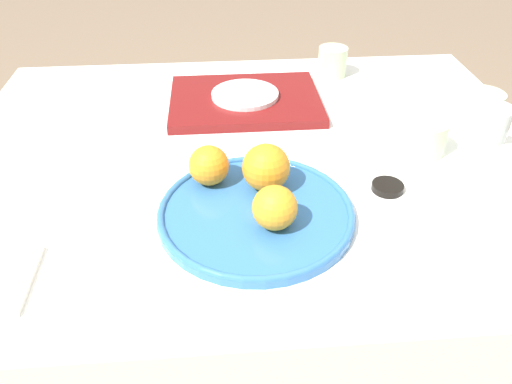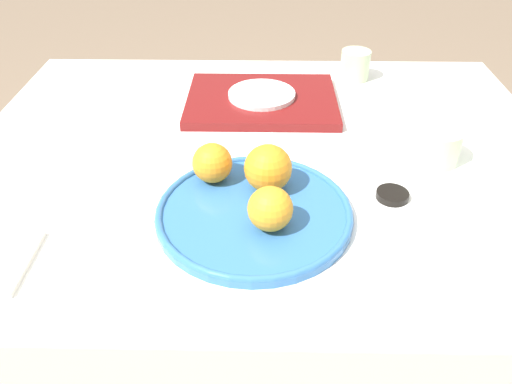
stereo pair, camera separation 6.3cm
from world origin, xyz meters
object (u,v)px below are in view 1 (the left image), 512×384
(orange_1, at_px, (266,168))
(side_plate, at_px, (245,95))
(serving_tray, at_px, (245,101))
(cup_1, at_px, (332,62))
(water_glass, at_px, (485,131))
(cup_2, at_px, (422,136))
(orange_0, at_px, (209,165))
(cup_3, at_px, (481,107))
(fruit_platter, at_px, (256,212))
(orange_2, at_px, (275,208))
(soy_dish, at_px, (388,187))

(orange_1, xyz_separation_m, side_plate, (-0.01, 0.34, -0.03))
(serving_tray, height_order, cup_1, cup_1)
(water_glass, xyz_separation_m, serving_tray, (-0.44, 0.25, -0.04))
(cup_1, height_order, cup_2, cup_1)
(orange_0, xyz_separation_m, cup_3, (0.58, 0.20, -0.02))
(fruit_platter, xyz_separation_m, orange_2, (0.03, -0.04, 0.04))
(fruit_platter, bearing_deg, side_plate, 88.78)
(fruit_platter, height_order, orange_1, orange_1)
(orange_0, bearing_deg, fruit_platter, -49.31)
(orange_2, relative_size, serving_tray, 0.21)
(orange_0, distance_m, side_plate, 0.33)
(side_plate, bearing_deg, orange_0, -104.40)
(orange_0, relative_size, soy_dish, 1.25)
(orange_2, xyz_separation_m, cup_2, (0.31, 0.22, -0.01))
(fruit_platter, xyz_separation_m, orange_1, (0.02, 0.06, 0.04))
(serving_tray, bearing_deg, orange_0, -104.40)
(fruit_platter, distance_m, soy_dish, 0.24)
(side_plate, height_order, cup_2, cup_2)
(orange_1, height_order, serving_tray, orange_1)
(side_plate, xyz_separation_m, cup_1, (0.23, 0.15, 0.01))
(orange_2, height_order, side_plate, orange_2)
(serving_tray, distance_m, cup_3, 0.51)
(cup_1, bearing_deg, orange_1, -113.75)
(side_plate, relative_size, cup_2, 1.69)
(fruit_platter, relative_size, water_glass, 3.13)
(side_plate, relative_size, cup_3, 1.73)
(orange_0, relative_size, orange_2, 0.99)
(fruit_platter, relative_size, serving_tray, 0.95)
(orange_2, xyz_separation_m, cup_3, (0.48, 0.33, -0.02))
(orange_2, bearing_deg, fruit_platter, 122.35)
(orange_0, height_order, side_plate, orange_0)
(orange_2, bearing_deg, soy_dish, 24.37)
(orange_1, xyz_separation_m, cup_2, (0.31, 0.11, -0.02))
(orange_0, distance_m, water_glass, 0.52)
(serving_tray, distance_m, cup_1, 0.27)
(side_plate, distance_m, cup_3, 0.51)
(orange_2, height_order, cup_2, orange_2)
(cup_2, bearing_deg, orange_0, -167.53)
(cup_1, distance_m, soy_dish, 0.50)
(fruit_platter, height_order, serving_tray, same)
(orange_0, distance_m, orange_2, 0.16)
(water_glass, distance_m, serving_tray, 0.50)
(orange_1, xyz_separation_m, serving_tray, (-0.01, 0.34, -0.04))
(orange_0, height_order, orange_1, orange_1)
(cup_3, bearing_deg, orange_2, -145.48)
(water_glass, bearing_deg, side_plate, 150.01)
(water_glass, relative_size, cup_3, 1.16)
(fruit_platter, relative_size, orange_1, 3.95)
(water_glass, distance_m, cup_3, 0.15)
(fruit_platter, distance_m, cup_1, 0.60)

